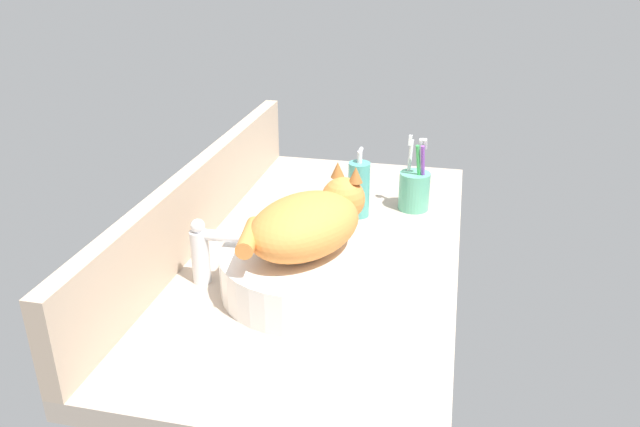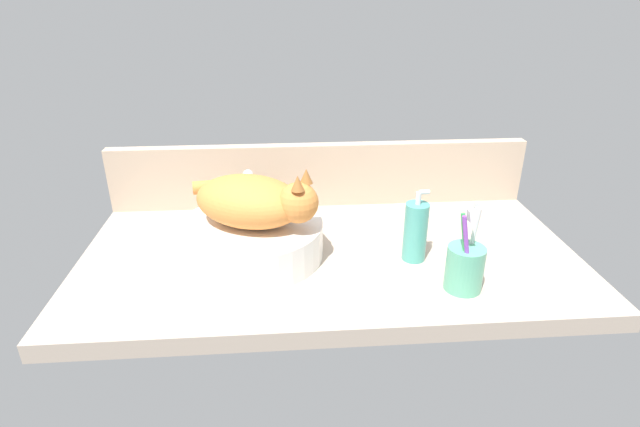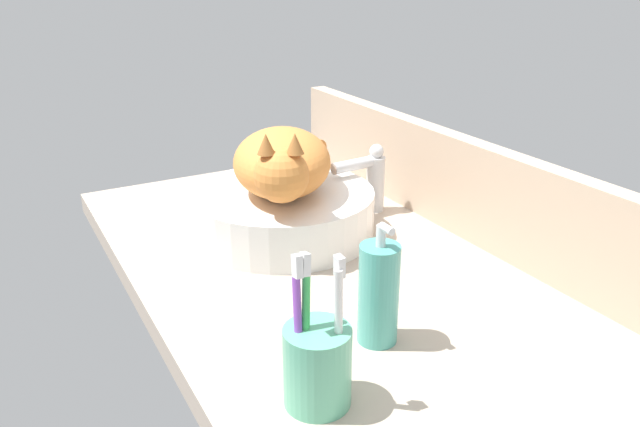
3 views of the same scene
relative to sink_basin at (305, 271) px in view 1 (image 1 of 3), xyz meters
The scene contains 7 objects.
ground_plane 18.98cm from the sink_basin, ahead, with size 114.93×59.62×4.00cm, color #B2A08E.
backsplash_panel 34.27cm from the sink_basin, 58.09° to the left, with size 114.93×3.60×17.52cm, color tan.
sink_basin is the anchor object (origin of this frame).
cat 9.98cm from the sink_basin, 22.97° to the right, with size 30.02×26.30×14.00cm.
faucet 20.01cm from the sink_basin, 93.95° to the left, with size 3.60×11.85×13.60cm.
soap_dispenser 37.18cm from the sink_basin, ahead, with size 5.28×5.28×16.94cm.
toothbrush_cup 47.14cm from the sink_basin, 21.39° to the right, with size 7.66×7.66×18.71cm.
Camera 1 is at (-119.61, -26.50, 63.56)cm, focal length 35.00 mm.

